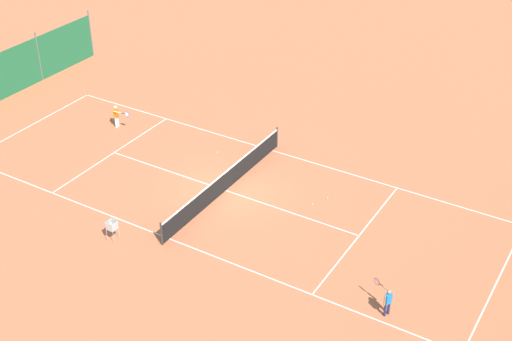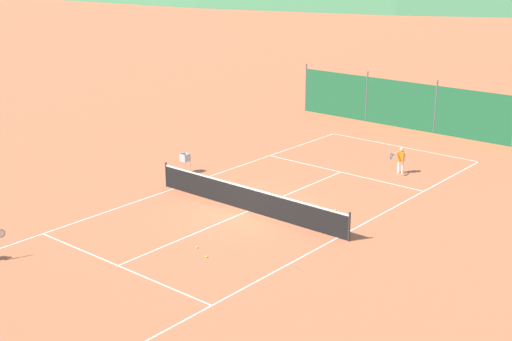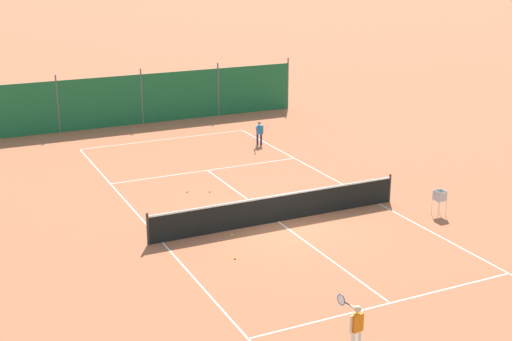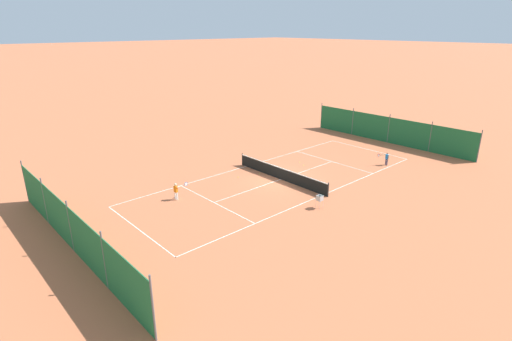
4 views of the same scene
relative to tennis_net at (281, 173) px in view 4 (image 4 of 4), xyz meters
name	(u,v)px [view 4 (image 4 of 4)]	position (x,y,z in m)	size (l,w,h in m)	color
ground_plane	(281,179)	(0.00, 0.00, -0.50)	(600.00, 600.00, 0.00)	#B7603D
court_line_markings	(281,179)	(0.00, 0.00, -0.50)	(8.25, 23.85, 0.01)	white
tennis_net	(281,173)	(0.00, 0.00, 0.00)	(9.18, 0.08, 1.06)	#2D2D2D
windscreen_fence_far	(71,229)	(0.00, 15.50, 0.81)	(17.28, 0.08, 2.90)	#1E6038
windscreen_fence_near	(388,130)	(0.00, -15.50, 0.81)	(17.28, 0.08, 2.90)	#1E6038
player_near_baseline	(176,190)	(2.11, 7.95, 0.20)	(0.40, 1.03, 1.20)	white
player_far_service	(386,158)	(-3.65, -9.03, 0.16)	(0.68, 0.87, 1.13)	#23284C
tennis_ball_alley_right	(304,165)	(0.96, -3.79, -0.47)	(0.07, 0.07, 0.07)	#CCE033
tennis_ball_mid_court	(300,162)	(1.73, -4.14, -0.47)	(0.07, 0.07, 0.07)	#CCE033
tennis_ball_by_net_left	(260,174)	(1.90, 0.45, -0.47)	(0.07, 0.07, 0.07)	#CCE033
tennis_ball_service_box	(238,177)	(2.55, 2.15, -0.47)	(0.07, 0.07, 0.07)	#CCE033
ball_hopper	(320,199)	(-5.29, 1.85, 0.15)	(0.36, 0.36, 0.89)	#B7B7BC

